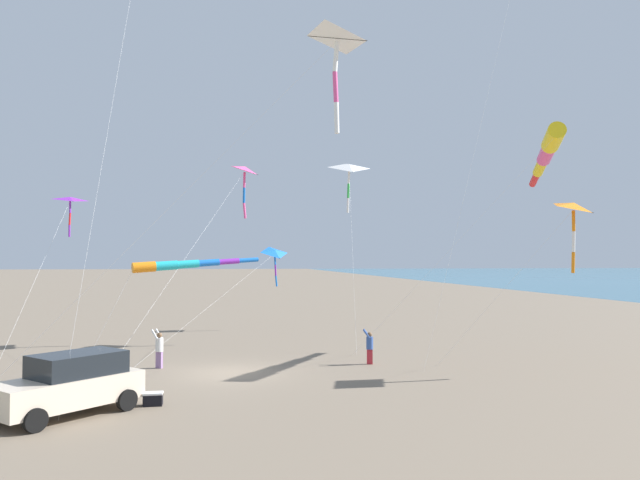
{
  "coord_description": "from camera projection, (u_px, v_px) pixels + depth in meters",
  "views": [
    {
      "loc": [
        -0.21,
        -25.19,
        4.69
      ],
      "look_at": [
        4.22,
        2.24,
        5.64
      ],
      "focal_mm": 33.43,
      "sensor_mm": 36.0,
      "label": 1
    }
  ],
  "objects": [
    {
      "name": "kite_delta_purple_drifting",
      "position": [
        337.0,
        39.0,
        16.73
      ],
      "size": [
        11.33,
        2.28,
        11.27
      ],
      "color": "white",
      "rests_on": "ground_plane"
    },
    {
      "name": "kite_windsock_white_trailing",
      "position": [
        547.0,
        152.0,
        28.35
      ],
      "size": [
        10.58,
        6.68,
        10.79
      ],
      "color": "yellow",
      "rests_on": "ground_plane"
    },
    {
      "name": "kite_windsock_rainbow_low_near",
      "position": [
        181.0,
        265.0,
        22.03
      ],
      "size": [
        6.54,
        2.45,
        4.8
      ],
      "color": "orange",
      "rests_on": "ground_plane"
    },
    {
      "name": "parked_car",
      "position": [
        70.0,
        384.0,
        18.03
      ],
      "size": [
        4.37,
        4.33,
        1.85
      ],
      "color": "beige",
      "rests_on": "ground_plane"
    },
    {
      "name": "person_child_green_jacket",
      "position": [
        369.0,
        345.0,
        26.88
      ],
      "size": [
        0.53,
        0.44,
        1.58
      ],
      "color": "#B72833",
      "rests_on": "ground_plane"
    },
    {
      "name": "kite_delta_teal_far_right",
      "position": [
        349.0,
        168.0,
        35.11
      ],
      "size": [
        1.96,
        6.25,
        10.61
      ],
      "color": "white",
      "rests_on": "ground_plane"
    },
    {
      "name": "kite_delta_green_low_center",
      "position": [
        275.0,
        253.0,
        40.61
      ],
      "size": [
        8.28,
        14.28,
        5.65
      ],
      "color": "blue",
      "rests_on": "ground_plane"
    },
    {
      "name": "kite_delta_long_streamer_right",
      "position": [
        245.0,
        171.0,
        34.54
      ],
      "size": [
        6.65,
        15.35,
        10.34
      ],
      "color": "#EF4C93",
      "rests_on": "ground_plane"
    },
    {
      "name": "kite_delta_magenta_far_left",
      "position": [
        574.0,
        208.0,
        24.52
      ],
      "size": [
        5.94,
        4.16,
        7.24
      ],
      "color": "orange",
      "rests_on": "ground_plane"
    },
    {
      "name": "cooler_box",
      "position": [
        153.0,
        399.0,
        19.21
      ],
      "size": [
        0.62,
        0.42,
        0.42
      ],
      "color": "black",
      "rests_on": "ground_plane"
    },
    {
      "name": "person_adult_flyer",
      "position": [
        159.0,
        347.0,
        25.88
      ],
      "size": [
        0.6,
        0.55,
        1.69
      ],
      "color": "#8E6B9E",
      "rests_on": "ground_plane"
    },
    {
      "name": "kite_delta_yellow_midlevel",
      "position": [
        70.0,
        200.0,
        27.35
      ],
      "size": [
        1.45,
        9.61,
        7.68
      ],
      "color": "purple",
      "rests_on": "ground_plane"
    },
    {
      "name": "ground_plane",
      "position": [
        229.0,
        373.0,
        24.73
      ],
      "size": [
        600.0,
        600.0,
        0.0
      ],
      "primitive_type": "plane",
      "color": "#756654"
    }
  ]
}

